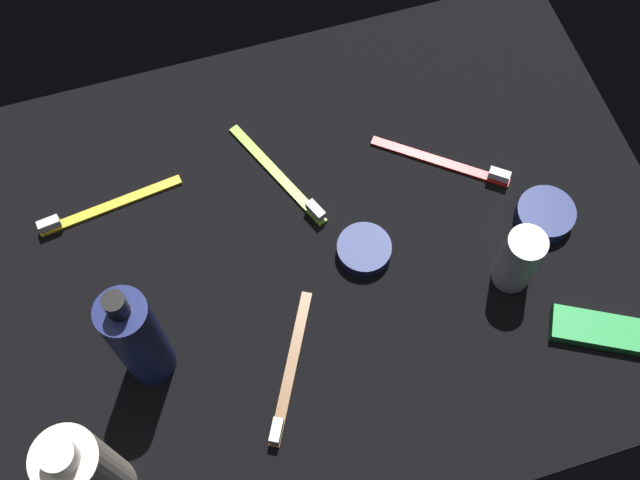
{
  "coord_description": "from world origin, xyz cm",
  "views": [
    {
      "loc": [
        11.58,
        37.87,
        86.6
      ],
      "look_at": [
        0.0,
        0.0,
        3.0
      ],
      "focal_mm": 44.74,
      "sensor_mm": 36.0,
      "label": 1
    }
  ],
  "objects_px": {
    "toothbrush_lime": "(283,179)",
    "snack_bar_green": "(597,330)",
    "deodorant_stick": "(519,260)",
    "cream_tin_right": "(364,250)",
    "toothbrush_red": "(449,163)",
    "lotion_bottle": "(137,338)",
    "cream_tin_left": "(545,215)",
    "bodywash_bottle": "(87,473)",
    "toothbrush_brown": "(289,375)",
    "toothbrush_yellow": "(102,208)"
  },
  "relations": [
    {
      "from": "toothbrush_brown",
      "to": "cream_tin_left",
      "type": "height_order",
      "value": "same"
    },
    {
      "from": "lotion_bottle",
      "to": "toothbrush_red",
      "type": "distance_m",
      "value": 0.44
    },
    {
      "from": "toothbrush_yellow",
      "to": "snack_bar_green",
      "type": "relative_size",
      "value": 1.73
    },
    {
      "from": "toothbrush_yellow",
      "to": "toothbrush_red",
      "type": "bearing_deg",
      "value": 171.42
    },
    {
      "from": "toothbrush_brown",
      "to": "bodywash_bottle",
      "type": "bearing_deg",
      "value": 14.91
    },
    {
      "from": "toothbrush_yellow",
      "to": "toothbrush_brown",
      "type": "bearing_deg",
      "value": 120.87
    },
    {
      "from": "toothbrush_red",
      "to": "cream_tin_right",
      "type": "relative_size",
      "value": 2.31
    },
    {
      "from": "bodywash_bottle",
      "to": "snack_bar_green",
      "type": "relative_size",
      "value": 1.77
    },
    {
      "from": "toothbrush_brown",
      "to": "cream_tin_left",
      "type": "xyz_separation_m",
      "value": [
        -0.35,
        -0.1,
        0.0
      ]
    },
    {
      "from": "toothbrush_brown",
      "to": "toothbrush_lime",
      "type": "relative_size",
      "value": 0.97
    },
    {
      "from": "bodywash_bottle",
      "to": "toothbrush_brown",
      "type": "distance_m",
      "value": 0.24
    },
    {
      "from": "deodorant_stick",
      "to": "toothbrush_yellow",
      "type": "relative_size",
      "value": 0.53
    },
    {
      "from": "bodywash_bottle",
      "to": "toothbrush_lime",
      "type": "bearing_deg",
      "value": -132.66
    },
    {
      "from": "lotion_bottle",
      "to": "cream_tin_left",
      "type": "bearing_deg",
      "value": -175.51
    },
    {
      "from": "bodywash_bottle",
      "to": "deodorant_stick",
      "type": "xyz_separation_m",
      "value": [
        -0.5,
        -0.1,
        -0.04
      ]
    },
    {
      "from": "bodywash_bottle",
      "to": "snack_bar_green",
      "type": "bearing_deg",
      "value": -179.48
    },
    {
      "from": "toothbrush_brown",
      "to": "toothbrush_lime",
      "type": "height_order",
      "value": "same"
    },
    {
      "from": "deodorant_stick",
      "to": "toothbrush_red",
      "type": "relative_size",
      "value": 0.63
    },
    {
      "from": "toothbrush_red",
      "to": "snack_bar_green",
      "type": "xyz_separation_m",
      "value": [
        -0.08,
        0.26,
        0.0
      ]
    },
    {
      "from": "lotion_bottle",
      "to": "cream_tin_right",
      "type": "distance_m",
      "value": 0.29
    },
    {
      "from": "toothbrush_brown",
      "to": "toothbrush_red",
      "type": "distance_m",
      "value": 0.34
    },
    {
      "from": "bodywash_bottle",
      "to": "cream_tin_right",
      "type": "distance_m",
      "value": 0.39
    },
    {
      "from": "toothbrush_lime",
      "to": "cream_tin_right",
      "type": "distance_m",
      "value": 0.14
    },
    {
      "from": "toothbrush_red",
      "to": "cream_tin_right",
      "type": "distance_m",
      "value": 0.16
    },
    {
      "from": "bodywash_bottle",
      "to": "toothbrush_lime",
      "type": "xyz_separation_m",
      "value": [
        -0.28,
        -0.3,
        -0.08
      ]
    },
    {
      "from": "bodywash_bottle",
      "to": "snack_bar_green",
      "type": "height_order",
      "value": "bodywash_bottle"
    },
    {
      "from": "toothbrush_red",
      "to": "toothbrush_brown",
      "type": "bearing_deg",
      "value": 37.36
    },
    {
      "from": "toothbrush_lime",
      "to": "toothbrush_red",
      "type": "distance_m",
      "value": 0.21
    },
    {
      "from": "toothbrush_brown",
      "to": "snack_bar_green",
      "type": "relative_size",
      "value": 1.58
    },
    {
      "from": "deodorant_stick",
      "to": "cream_tin_right",
      "type": "height_order",
      "value": "deodorant_stick"
    },
    {
      "from": "lotion_bottle",
      "to": "cream_tin_left",
      "type": "relative_size",
      "value": 2.75
    },
    {
      "from": "bodywash_bottle",
      "to": "toothbrush_brown",
      "type": "xyz_separation_m",
      "value": [
        -0.21,
        -0.06,
        -0.08
      ]
    },
    {
      "from": "cream_tin_right",
      "to": "toothbrush_brown",
      "type": "bearing_deg",
      "value": 43.31
    },
    {
      "from": "toothbrush_lime",
      "to": "toothbrush_red",
      "type": "height_order",
      "value": "same"
    },
    {
      "from": "toothbrush_lime",
      "to": "toothbrush_red",
      "type": "bearing_deg",
      "value": 169.3
    },
    {
      "from": "lotion_bottle",
      "to": "toothbrush_yellow",
      "type": "bearing_deg",
      "value": -84.78
    },
    {
      "from": "toothbrush_lime",
      "to": "toothbrush_yellow",
      "type": "xyz_separation_m",
      "value": [
        0.22,
        -0.03,
        0.0
      ]
    },
    {
      "from": "lotion_bottle",
      "to": "deodorant_stick",
      "type": "xyz_separation_m",
      "value": [
        -0.42,
        0.02,
        -0.04
      ]
    },
    {
      "from": "cream_tin_left",
      "to": "bodywash_bottle",
      "type": "bearing_deg",
      "value": 15.48
    },
    {
      "from": "toothbrush_red",
      "to": "cream_tin_left",
      "type": "height_order",
      "value": "same"
    },
    {
      "from": "toothbrush_lime",
      "to": "snack_bar_green",
      "type": "xyz_separation_m",
      "value": [
        -0.29,
        0.29,
        0.0
      ]
    },
    {
      "from": "deodorant_stick",
      "to": "toothbrush_red",
      "type": "xyz_separation_m",
      "value": [
        0.02,
        -0.16,
        -0.04
      ]
    },
    {
      "from": "toothbrush_brown",
      "to": "toothbrush_yellow",
      "type": "bearing_deg",
      "value": -59.13
    },
    {
      "from": "deodorant_stick",
      "to": "toothbrush_red",
      "type": "bearing_deg",
      "value": -84.55
    },
    {
      "from": "toothbrush_red",
      "to": "snack_bar_green",
      "type": "height_order",
      "value": "toothbrush_red"
    },
    {
      "from": "toothbrush_lime",
      "to": "snack_bar_green",
      "type": "bearing_deg",
      "value": 134.26
    },
    {
      "from": "toothbrush_brown",
      "to": "toothbrush_red",
      "type": "relative_size",
      "value": 1.1
    },
    {
      "from": "lotion_bottle",
      "to": "toothbrush_red",
      "type": "height_order",
      "value": "lotion_bottle"
    },
    {
      "from": "toothbrush_yellow",
      "to": "cream_tin_left",
      "type": "xyz_separation_m",
      "value": [
        -0.51,
        0.17,
        0.0
      ]
    },
    {
      "from": "toothbrush_lime",
      "to": "cream_tin_right",
      "type": "relative_size",
      "value": 2.62
    }
  ]
}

